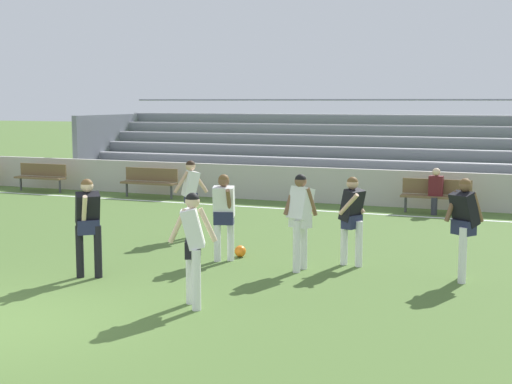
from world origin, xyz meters
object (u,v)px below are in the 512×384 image
(player_white_pressing_high, at_px, (300,213))
(player_white_overlapping, at_px, (224,210))
(bench_near_bin, at_px, (150,180))
(bench_far_left, at_px, (41,175))
(player_dark_challenging, at_px, (352,213))
(bleacher_stand, at_px, (330,151))
(spectator_seated, at_px, (436,188))
(player_dark_dropping_back, at_px, (88,219))
(player_white_wide_right, at_px, (191,192))
(player_dark_trailing_run, at_px, (464,220))
(bench_far_right, at_px, (436,193))
(player_white_on_ball, at_px, (193,239))
(soccer_ball, at_px, (240,251))

(player_white_pressing_high, bearing_deg, player_white_overlapping, 172.39)
(bench_near_bin, relative_size, bench_far_left, 1.00)
(player_dark_challenging, bearing_deg, bleacher_stand, 108.20)
(bleacher_stand, xyz_separation_m, spectator_seated, (4.11, -4.24, -0.59))
(bench_far_left, bearing_deg, player_white_pressing_high, -33.36)
(spectator_seated, bearing_deg, bleacher_stand, 134.05)
(bench_far_left, distance_m, player_dark_challenging, 13.96)
(player_dark_challenging, bearing_deg, player_dark_dropping_back, -146.94)
(player_dark_dropping_back, xyz_separation_m, player_white_wide_right, (-0.02, 3.80, 0.01))
(spectator_seated, relative_size, player_dark_challenging, 0.75)
(bench_far_left, relative_size, player_dark_trailing_run, 1.06)
(bench_far_right, bearing_deg, bleacher_stand, 134.85)
(bench_near_bin, relative_size, player_white_pressing_high, 1.06)
(spectator_seated, distance_m, player_white_on_ball, 10.32)
(player_dark_trailing_run, bearing_deg, bench_far_left, 152.94)
(player_dark_challenging, bearing_deg, player_white_on_ball, -112.74)
(spectator_seated, relative_size, player_dark_trailing_run, 0.71)
(bleacher_stand, distance_m, bench_far_left, 9.54)
(player_dark_challenging, bearing_deg, bench_far_left, 150.73)
(spectator_seated, bearing_deg, soccer_ball, -111.39)
(bench_near_bin, relative_size, player_white_wide_right, 1.07)
(bench_far_left, xyz_separation_m, player_dark_challenging, (12.17, -6.82, 0.41))
(player_white_overlapping, relative_size, player_white_on_ball, 0.97)
(bench_far_right, bearing_deg, player_dark_trailing_run, -78.50)
(bench_far_right, xyz_separation_m, player_dark_dropping_back, (-4.36, -9.33, 0.45))
(player_white_wide_right, bearing_deg, bench_far_right, 51.62)
(bench_far_left, height_order, player_dark_challenging, player_dark_challenging)
(bench_near_bin, bearing_deg, player_dark_trailing_run, -35.64)
(player_white_overlapping, xyz_separation_m, player_white_wide_right, (-1.59, 1.79, 0.05))
(player_white_overlapping, bearing_deg, player_white_pressing_high, -7.61)
(player_dark_dropping_back, relative_size, player_white_on_ball, 1.01)
(player_dark_dropping_back, bearing_deg, player_white_on_ball, -20.83)
(player_white_wide_right, bearing_deg, player_white_pressing_high, -32.44)
(bench_far_left, distance_m, player_dark_trailing_run, 15.90)
(bench_near_bin, bearing_deg, player_white_overlapping, -51.51)
(bleacher_stand, distance_m, player_white_wide_right, 9.67)
(player_dark_challenging, height_order, soccer_ball, player_dark_challenging)
(bench_near_bin, xyz_separation_m, player_dark_dropping_back, (4.25, -9.33, 0.45))
(player_dark_dropping_back, relative_size, player_white_wide_right, 0.99)
(player_white_overlapping, bearing_deg, bench_far_left, 143.48)
(bench_far_left, distance_m, player_white_on_ball, 14.85)
(player_white_pressing_high, xyz_separation_m, player_dark_trailing_run, (2.71, 0.30, 0.01))
(soccer_ball, bearing_deg, player_dark_dropping_back, -124.95)
(player_white_on_ball, bearing_deg, spectator_seated, 79.15)
(bleacher_stand, relative_size, soccer_ball, 79.10)
(bench_near_bin, xyz_separation_m, player_white_pressing_high, (7.37, -7.53, 0.47))
(bench_far_right, height_order, player_white_pressing_high, player_white_pressing_high)
(player_white_overlapping, distance_m, player_white_pressing_high, 1.56)
(player_dark_dropping_back, distance_m, player_dark_challenging, 4.60)
(player_dark_challenging, distance_m, soccer_ball, 2.31)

